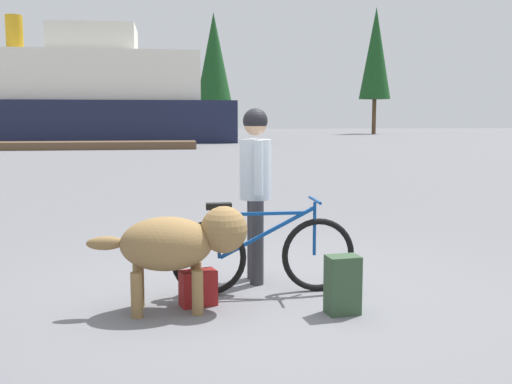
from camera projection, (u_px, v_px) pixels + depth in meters
ground_plane at (259, 291)px, 5.86m from camera, size 160.00×160.00×0.00m
bicycle at (263, 254)px, 5.75m from camera, size 1.79×0.44×0.92m
person_cyclist at (255, 177)px, 6.09m from camera, size 0.32×0.53×1.79m
dog at (179, 243)px, 5.22m from camera, size 1.39×0.56×0.92m
backpack at (343, 285)px, 5.17m from camera, size 0.30×0.23×0.51m
handbag_pannier at (198, 288)px, 5.41m from camera, size 0.36×0.26×0.32m
dock_pier at (45, 146)px, 31.31m from camera, size 15.76×2.10×0.40m
ferry_boat at (62, 99)px, 40.42m from camera, size 23.26×7.72×8.36m
pine_tree_far_left at (94, 72)px, 56.65m from camera, size 4.22×4.22×9.24m
pine_tree_center at (214, 63)px, 57.20m from camera, size 3.79×3.79×11.58m
pine_tree_far_right at (376, 54)px, 59.20m from camera, size 3.12×3.12×12.42m
pine_tree_mid_back at (100, 73)px, 62.48m from camera, size 4.30×4.30×9.51m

